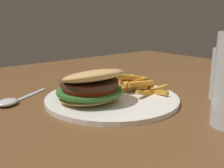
% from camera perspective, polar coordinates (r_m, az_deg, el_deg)
% --- Properties ---
extents(dining_table, '(1.32, 1.40, 0.77)m').
position_cam_1_polar(dining_table, '(0.57, 13.22, -13.97)').
color(dining_table, brown).
rests_on(dining_table, ground_plane).
extents(meal_plate_near, '(0.30, 0.30, 0.09)m').
position_cam_1_polar(meal_plate_near, '(0.57, -1.94, -1.61)').
color(meal_plate_near, white).
rests_on(meal_plate_near, dining_table).
extents(spoon, '(0.15, 0.10, 0.01)m').
position_cam_1_polar(spoon, '(0.61, -21.26, -3.54)').
color(spoon, silver).
rests_on(spoon, dining_table).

